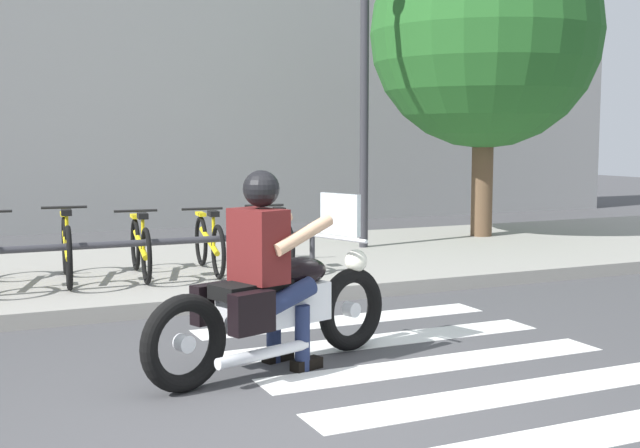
% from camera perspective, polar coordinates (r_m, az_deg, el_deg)
% --- Properties ---
extents(ground_plane, '(48.00, 48.00, 0.00)m').
position_cam_1_polar(ground_plane, '(4.98, -1.05, -13.74)').
color(ground_plane, '#424244').
extents(sidewalk, '(24.00, 4.40, 0.15)m').
position_cam_1_polar(sidewalk, '(10.02, -13.52, -3.34)').
color(sidewalk, gray).
rests_on(sidewalk, ground).
extents(crosswalk_stripe_1, '(2.80, 0.40, 0.01)m').
position_cam_1_polar(crosswalk_stripe_1, '(5.09, 18.20, -13.54)').
color(crosswalk_stripe_1, white).
rests_on(crosswalk_stripe_1, ground).
extents(crosswalk_stripe_2, '(2.80, 0.40, 0.01)m').
position_cam_1_polar(crosswalk_stripe_2, '(5.67, 12.61, -11.34)').
color(crosswalk_stripe_2, white).
rests_on(crosswalk_stripe_2, ground).
extents(crosswalk_stripe_3, '(2.80, 0.40, 0.01)m').
position_cam_1_polar(crosswalk_stripe_3, '(6.30, 8.16, -9.48)').
color(crosswalk_stripe_3, white).
rests_on(crosswalk_stripe_3, ground).
extents(crosswalk_stripe_4, '(2.80, 0.40, 0.01)m').
position_cam_1_polar(crosswalk_stripe_4, '(6.96, 4.57, -7.93)').
color(crosswalk_stripe_4, white).
rests_on(crosswalk_stripe_4, ground).
extents(crosswalk_stripe_5, '(2.80, 0.40, 0.01)m').
position_cam_1_polar(crosswalk_stripe_5, '(7.65, 1.64, -6.63)').
color(crosswalk_stripe_5, white).
rests_on(crosswalk_stripe_5, ground).
extents(motorcycle, '(2.14, 0.94, 1.25)m').
position_cam_1_polar(motorcycle, '(6.00, -3.02, -5.67)').
color(motorcycle, black).
rests_on(motorcycle, ground).
extents(rider, '(0.74, 0.67, 1.45)m').
position_cam_1_polar(rider, '(5.89, -3.63, -2.25)').
color(rider, '#591919').
rests_on(rider, ground).
extents(bicycle_2, '(0.48, 1.61, 0.79)m').
position_cam_1_polar(bicycle_2, '(9.08, -17.03, -1.64)').
color(bicycle_2, black).
rests_on(bicycle_2, sidewalk).
extents(bicycle_3, '(0.48, 1.55, 0.72)m').
position_cam_1_polar(bicycle_3, '(9.21, -12.25, -1.56)').
color(bicycle_3, black).
rests_on(bicycle_3, sidewalk).
extents(bicycle_4, '(0.48, 1.55, 0.72)m').
position_cam_1_polar(bicycle_4, '(9.40, -7.63, -1.33)').
color(bicycle_4, black).
rests_on(bicycle_4, sidewalk).
extents(bicycle_5, '(0.48, 1.59, 0.73)m').
position_cam_1_polar(bicycle_5, '(9.65, -3.23, -1.07)').
color(bicycle_5, black).
rests_on(bicycle_5, sidewalk).
extents(bike_rack, '(4.47, 0.07, 0.49)m').
position_cam_1_polar(bike_rack, '(8.59, -14.00, -1.56)').
color(bike_rack, '#333338').
rests_on(bike_rack, sidewalk).
extents(street_lamp, '(0.28, 0.28, 4.19)m').
position_cam_1_polar(street_lamp, '(11.44, 3.08, 10.40)').
color(street_lamp, '#2D2D33').
rests_on(street_lamp, ground).
extents(tree_near_rack, '(3.47, 3.47, 4.96)m').
position_cam_1_polar(tree_near_rack, '(13.02, 11.30, 12.72)').
color(tree_near_rack, brown).
rests_on(tree_near_rack, ground).
extents(building_backdrop, '(24.00, 1.20, 7.63)m').
position_cam_1_polar(building_backdrop, '(15.67, -17.99, 13.61)').
color(building_backdrop, gray).
rests_on(building_backdrop, ground).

